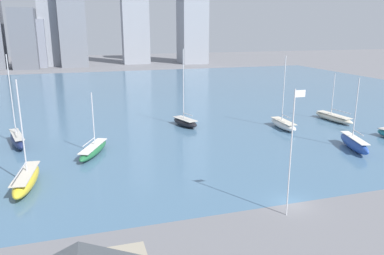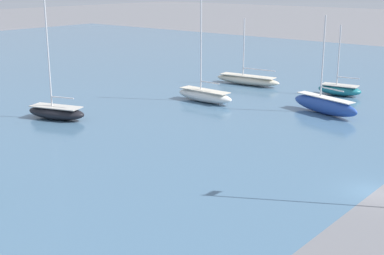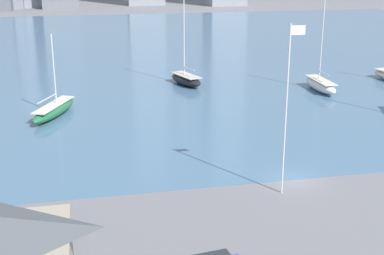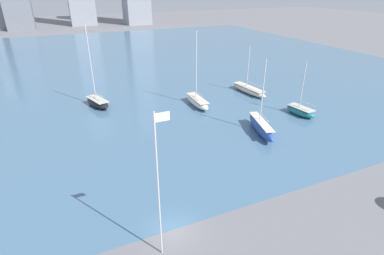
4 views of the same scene
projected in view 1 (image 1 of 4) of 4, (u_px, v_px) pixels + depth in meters
ground_plane at (291, 204)px, 42.53m from camera, size 500.00×500.00×0.00m
harbor_water at (159, 97)px, 107.12m from camera, size 180.00×140.00×0.00m
flag_pole at (291, 150)px, 38.09m from camera, size 1.24×0.14×13.59m
distant_city_skyline at (94, 4)px, 189.45m from camera, size 145.07×25.36×74.84m
sailboat_white at (283, 124)px, 73.77m from camera, size 2.53×8.83×14.14m
sailboat_cream at (334, 117)px, 79.78m from camera, size 3.46×10.84×10.04m
sailboat_green at (93, 150)px, 58.61m from camera, size 5.98×10.09×9.75m
sailboat_navy at (17, 139)px, 63.25m from camera, size 4.24×10.37×15.19m
sailboat_blue at (354, 143)px, 61.01m from camera, size 4.22×9.74×11.65m
sailboat_black at (185, 122)px, 75.68m from camera, size 4.74×7.81×15.36m
sailboat_yellow at (26, 180)px, 46.50m from camera, size 3.39×10.57×13.46m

